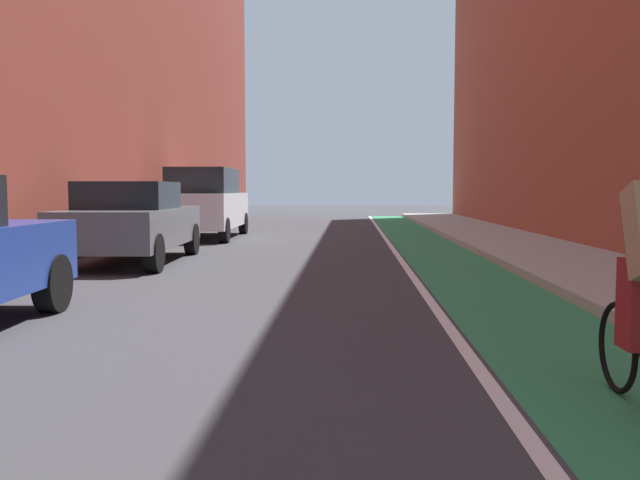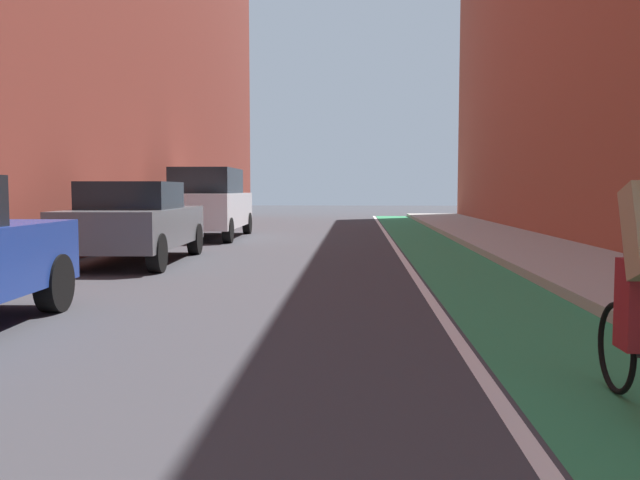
{
  "view_description": "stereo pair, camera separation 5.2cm",
  "coord_description": "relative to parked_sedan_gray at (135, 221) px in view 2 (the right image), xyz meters",
  "views": [
    {
      "loc": [
        1.24,
        4.36,
        1.39
      ],
      "look_at": [
        0.95,
        10.69,
        0.91
      ],
      "focal_mm": 37.71,
      "sensor_mm": 36.0,
      "label": 1
    },
    {
      "loc": [
        1.29,
        4.36,
        1.39
      ],
      "look_at": [
        0.95,
        10.69,
        0.91
      ],
      "focal_mm": 37.71,
      "sensor_mm": 36.0,
      "label": 2
    }
  ],
  "objects": [
    {
      "name": "ground_plane",
      "position": [
        2.89,
        -0.13,
        -0.78
      ],
      "size": [
        91.15,
        91.15,
        0.0
      ],
      "primitive_type": "plane",
      "color": "#38383D"
    },
    {
      "name": "bike_lane_paint",
      "position": [
        6.03,
        1.87,
        -0.78
      ],
      "size": [
        1.6,
        41.43,
        0.0
      ],
      "primitive_type": "cube",
      "color": "#2D8451",
      "rests_on": "ground"
    },
    {
      "name": "lane_divider_stripe",
      "position": [
        5.13,
        1.87,
        -0.78
      ],
      "size": [
        0.12,
        41.43,
        0.0
      ],
      "primitive_type": "cube",
      "color": "white",
      "rests_on": "ground"
    },
    {
      "name": "sidewalk_right",
      "position": [
        8.13,
        1.87,
        -0.71
      ],
      "size": [
        2.6,
        41.43,
        0.14
      ],
      "primitive_type": "cube",
      "color": "#A8A59E",
      "rests_on": "ground"
    },
    {
      "name": "parked_sedan_gray",
      "position": [
        0.0,
        0.0,
        0.0
      ],
      "size": [
        1.98,
        4.35,
        1.53
      ],
      "color": "#595B60",
      "rests_on": "ground"
    },
    {
      "name": "parked_suv_white",
      "position": [
        -0.0,
        6.46,
        0.23
      ],
      "size": [
        1.98,
        4.78,
        1.98
      ],
      "color": "silver",
      "rests_on": "ground"
    }
  ]
}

